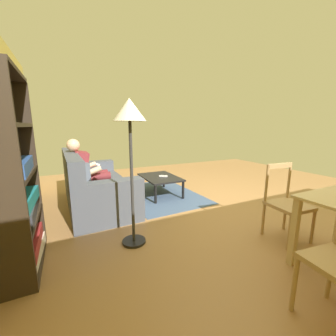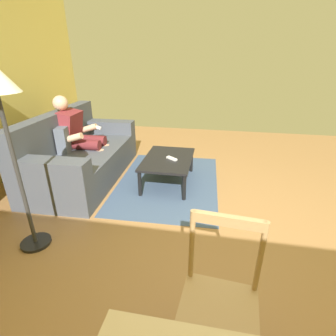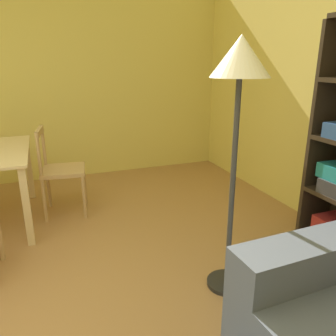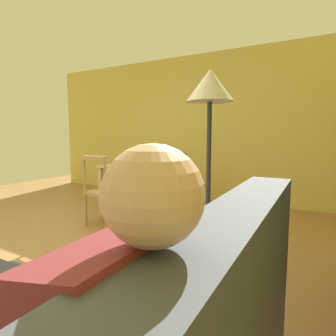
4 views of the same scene
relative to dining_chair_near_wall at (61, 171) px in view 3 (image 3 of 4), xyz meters
name	(u,v)px [view 3 (image 3 of 4)]	position (x,y,z in m)	size (l,w,h in m)	color
dining_chair_near_wall	(61,171)	(0.00, 0.00, 0.00)	(0.47, 0.47, 0.91)	tan
floor_lamp	(239,82)	(1.67, 0.99, 0.95)	(0.36, 0.36, 1.68)	black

